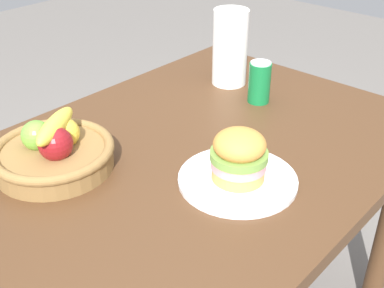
% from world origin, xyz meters
% --- Properties ---
extents(dining_table, '(1.40, 0.90, 0.75)m').
position_xyz_m(dining_table, '(0.00, 0.00, 0.65)').
color(dining_table, '#4C301C').
rests_on(dining_table, ground_plane).
extents(plate, '(0.28, 0.28, 0.01)m').
position_xyz_m(plate, '(0.03, -0.18, 0.76)').
color(plate, white).
rests_on(plate, dining_table).
extents(sandwich, '(0.13, 0.13, 0.12)m').
position_xyz_m(sandwich, '(0.03, -0.18, 0.82)').
color(sandwich, tan).
rests_on(sandwich, plate).
extents(soda_can, '(0.07, 0.07, 0.13)m').
position_xyz_m(soda_can, '(0.41, 0.03, 0.81)').
color(soda_can, '#147238').
rests_on(soda_can, dining_table).
extents(fruit_basket, '(0.29, 0.29, 0.14)m').
position_xyz_m(fruit_basket, '(-0.21, 0.19, 0.79)').
color(fruit_basket, olive).
rests_on(fruit_basket, dining_table).
extents(paper_towel_roll, '(0.11, 0.11, 0.24)m').
position_xyz_m(paper_towel_roll, '(0.46, 0.19, 0.87)').
color(paper_towel_roll, white).
rests_on(paper_towel_roll, dining_table).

